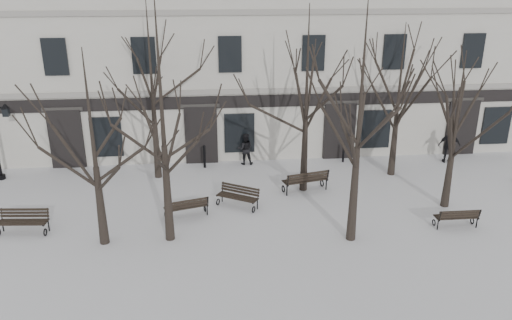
{
  "coord_description": "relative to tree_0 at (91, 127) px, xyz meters",
  "views": [
    {
      "loc": [
        -3.12,
        -15.84,
        8.88
      ],
      "look_at": [
        -1.26,
        3.0,
        1.87
      ],
      "focal_mm": 35.0,
      "sensor_mm": 36.0,
      "label": 1
    }
  ],
  "objects": [
    {
      "name": "bench_1",
      "position": [
        2.84,
        1.7,
        -3.81
      ],
      "size": [
        1.77,
        1.05,
        0.85
      ],
      "rotation": [
        0.0,
        0.0,
        3.42
      ],
      "color": "black",
      "rests_on": "ground"
    },
    {
      "name": "bench_3",
      "position": [
        4.9,
        2.49,
        -3.79
      ],
      "size": [
        1.77,
        1.42,
        0.87
      ],
      "rotation": [
        0.0,
        0.0,
        -0.55
      ],
      "color": "black",
      "rests_on": "ground"
    },
    {
      "name": "pedestrian_c",
      "position": [
        15.76,
        6.58,
        -4.27
      ],
      "size": [
        1.14,
        0.66,
        1.82
      ],
      "primitive_type": "imported",
      "rotation": [
        0.0,
        0.0,
        2.92
      ],
      "color": "black",
      "rests_on": "ground"
    },
    {
      "name": "tree_4",
      "position": [
        1.38,
        6.05,
        0.72
      ],
      "size": [
        5.59,
        5.59,
        7.98
      ],
      "color": "black",
      "rests_on": "ground"
    },
    {
      "name": "bollard_b",
      "position": [
        10.53,
        7.16,
        -3.75
      ],
      "size": [
        0.12,
        0.12,
        0.96
      ],
      "color": "black",
      "rests_on": "ground"
    },
    {
      "name": "bench_2",
      "position": [
        12.91,
        -0.12,
        -3.83
      ],
      "size": [
        1.6,
        0.59,
        0.81
      ],
      "rotation": [
        0.0,
        0.0,
        3.14
      ],
      "color": "black",
      "rests_on": "ground"
    },
    {
      "name": "tree_3",
      "position": [
        13.34,
        1.72,
        -0.32
      ],
      "size": [
        4.42,
        4.42,
        6.32
      ],
      "color": "black",
      "rests_on": "ground"
    },
    {
      "name": "ground",
      "position": [
        6.92,
        -0.16,
        -4.27
      ],
      "size": [
        100.0,
        100.0,
        0.0
      ],
      "primitive_type": "plane",
      "color": "silver",
      "rests_on": "ground"
    },
    {
      "name": "tree_5",
      "position": [
        7.87,
        3.92,
        0.67
      ],
      "size": [
        5.53,
        5.53,
        7.9
      ],
      "color": "black",
      "rests_on": "ground"
    },
    {
      "name": "bollard_a",
      "position": [
        3.55,
        7.06,
        -3.64
      ],
      "size": [
        0.15,
        0.15,
        1.16
      ],
      "color": "black",
      "rests_on": "ground"
    },
    {
      "name": "tree_0",
      "position": [
        0.0,
        0.0,
        0.0
      ],
      "size": [
        4.78,
        4.78,
        6.83
      ],
      "color": "black",
      "rests_on": "ground"
    },
    {
      "name": "bench_4",
      "position": [
        7.93,
        3.7,
        -3.72
      ],
      "size": [
        2.08,
        1.18,
        1.0
      ],
      "rotation": [
        0.0,
        0.0,
        3.39
      ],
      "color": "black",
      "rests_on": "ground"
    },
    {
      "name": "pedestrian_b",
      "position": [
        5.57,
        7.36,
        -4.27
      ],
      "size": [
        0.81,
        0.65,
        1.6
      ],
      "primitive_type": "imported",
      "rotation": [
        0.0,
        0.0,
        3.09
      ],
      "color": "black",
      "rests_on": "ground"
    },
    {
      "name": "tree_6",
      "position": [
        12.37,
        5.3,
        0.13
      ],
      "size": [
        4.92,
        4.92,
        7.03
      ],
      "color": "black",
      "rests_on": "ground"
    },
    {
      "name": "tree_1",
      "position": [
        2.3,
        0.05,
        0.99
      ],
      "size": [
        5.89,
        5.89,
        8.41
      ],
      "color": "black",
      "rests_on": "ground"
    },
    {
      "name": "bench_0",
      "position": [
        -3.06,
        1.04,
        -3.78
      ],
      "size": [
        1.83,
        0.8,
        0.9
      ],
      "rotation": [
        0.0,
        0.0,
        -0.09
      ],
      "color": "black",
      "rests_on": "ground"
    },
    {
      "name": "building",
      "position": [
        6.92,
        12.8,
        1.25
      ],
      "size": [
        40.4,
        10.2,
        11.4
      ],
      "color": "beige",
      "rests_on": "ground"
    },
    {
      "name": "tree_2",
      "position": [
        8.74,
        -0.6,
        0.91
      ],
      "size": [
        5.8,
        5.8,
        8.28
      ],
      "color": "black",
      "rests_on": "ground"
    }
  ]
}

